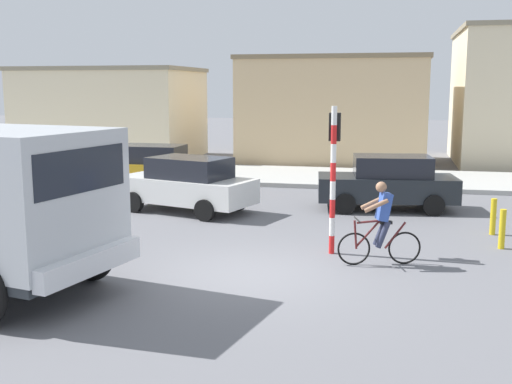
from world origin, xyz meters
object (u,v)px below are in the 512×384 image
Objects in this scene: bollard_near at (502,229)px; car_far_side at (154,168)px; cyclist at (381,223)px; traffic_light_pole at (334,159)px; car_red_near at (388,182)px; car_white_mid at (187,184)px; bollard_far at (493,217)px.

car_far_side is at bearing 151.17° from bollard_near.
traffic_light_pole is (-1.05, 0.74, 1.20)m from cyclist.
bollard_near is at bearing -28.83° from car_far_side.
car_red_near is at bearing -11.96° from car_far_side.
car_white_mid is 1.08× the size of car_far_side.
bollard_near is at bearing 35.79° from cyclist.
bollard_near and bollard_far have the same top height.
cyclist is 0.43× the size of car_far_side.
cyclist is at bearing -38.07° from car_white_mid.
car_red_near is at bearing 15.92° from car_white_mid.
car_white_mid is at bearing -55.06° from car_far_side.
car_far_side is at bearing 157.30° from bollard_far.
cyclist is at bearing -128.63° from bollard_far.
cyclist is 1.91× the size of bollard_near.
traffic_light_pole reaches higher than car_red_near.
car_white_mid is at bearing 172.33° from bollard_far.
car_far_side reaches higher than bollard_near.
bollard_near is at bearing 17.53° from traffic_light_pole.
cyclist is 7.16m from car_white_mid.
traffic_light_pole is 5.56m from car_red_near.
cyclist reaches higher than car_red_near.
car_far_side is at bearing 124.94° from car_white_mid.
bollard_near is (8.28, -2.51, -0.37)m from car_white_mid.
traffic_light_pole is 9.91m from car_far_side.
bollard_far is (3.69, 2.56, -1.62)m from traffic_light_pole.
traffic_light_pole reaches higher than car_far_side.
bollard_far is at bearing 34.82° from traffic_light_pole.
cyclist is 3.28m from bollard_near.
cyclist is 4.25m from bollard_far.
bollard_far is (8.28, -1.11, -0.37)m from car_white_mid.
car_far_side is 11.49m from bollard_far.
car_far_side is (-8.01, 1.70, 0.00)m from car_red_near.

